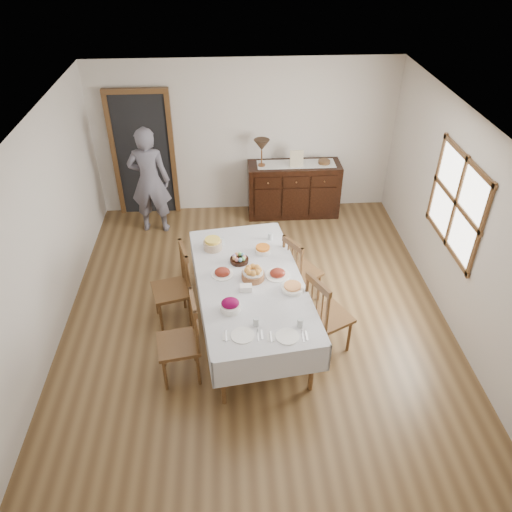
{
  "coord_description": "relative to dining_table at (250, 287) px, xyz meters",
  "views": [
    {
      "loc": [
        -0.31,
        -4.9,
        4.51
      ],
      "look_at": [
        0.0,
        0.1,
        0.95
      ],
      "focal_mm": 35.0,
      "sensor_mm": 36.0,
      "label": 1
    }
  ],
  "objects": [
    {
      "name": "ground",
      "position": [
        0.09,
        0.24,
        -0.74
      ],
      "size": [
        6.0,
        6.0,
        0.0
      ],
      "primitive_type": "plane",
      "color": "brown"
    },
    {
      "name": "room_shell",
      "position": [
        -0.06,
        0.66,
        0.9
      ],
      "size": [
        5.02,
        6.02,
        2.65
      ],
      "color": "white",
      "rests_on": "ground"
    },
    {
      "name": "dining_table",
      "position": [
        0.0,
        0.0,
        0.0
      ],
      "size": [
        1.55,
        2.58,
        0.84
      ],
      "rotation": [
        0.0,
        0.0,
        0.13
      ],
      "color": "silver",
      "rests_on": "ground"
    },
    {
      "name": "chair_left_near",
      "position": [
        -0.78,
        -0.65,
        -0.18
      ],
      "size": [
        0.53,
        0.53,
        1.1
      ],
      "rotation": [
        0.0,
        0.0,
        -1.41
      ],
      "color": "brown",
      "rests_on": "ground"
    },
    {
      "name": "chair_left_far",
      "position": [
        -0.94,
        0.31,
        -0.18
      ],
      "size": [
        0.56,
        0.56,
        1.1
      ],
      "rotation": [
        0.0,
        0.0,
        -1.31
      ],
      "color": "brown",
      "rests_on": "ground"
    },
    {
      "name": "chair_right_near",
      "position": [
        0.87,
        -0.34,
        -0.18
      ],
      "size": [
        0.62,
        0.62,
        1.11
      ],
      "rotation": [
        0.0,
        0.0,
        2.04
      ],
      "color": "brown",
      "rests_on": "ground"
    },
    {
      "name": "chair_right_far",
      "position": [
        0.69,
        0.6,
        -0.23
      ],
      "size": [
        0.58,
        0.58,
        1.01
      ],
      "rotation": [
        0.0,
        0.0,
        2.13
      ],
      "color": "brown",
      "rests_on": "ground"
    },
    {
      "name": "sideboard",
      "position": [
        0.9,
        2.96,
        -0.27
      ],
      "size": [
        1.56,
        0.56,
        0.94
      ],
      "color": "black",
      "rests_on": "ground"
    },
    {
      "name": "person",
      "position": [
        -1.47,
        2.58,
        0.21
      ],
      "size": [
        0.62,
        0.42,
        1.9
      ],
      "primitive_type": "imported",
      "rotation": [
        0.0,
        0.0,
        3.08
      ],
      "color": "slate",
      "rests_on": "ground"
    },
    {
      "name": "bread_basket",
      "position": [
        0.03,
        0.03,
        0.17
      ],
      "size": [
        0.27,
        0.27,
        0.17
      ],
      "color": "brown",
      "rests_on": "dining_table"
    },
    {
      "name": "egg_basket",
      "position": [
        -0.12,
        0.39,
        0.13
      ],
      "size": [
        0.23,
        0.23,
        0.1
      ],
      "color": "black",
      "rests_on": "dining_table"
    },
    {
      "name": "ham_platter_a",
      "position": [
        -0.33,
        0.13,
        0.13
      ],
      "size": [
        0.27,
        0.27,
        0.11
      ],
      "color": "white",
      "rests_on": "dining_table"
    },
    {
      "name": "ham_platter_b",
      "position": [
        0.33,
        0.08,
        0.13
      ],
      "size": [
        0.3,
        0.3,
        0.11
      ],
      "color": "white",
      "rests_on": "dining_table"
    },
    {
      "name": "beet_bowl",
      "position": [
        -0.25,
        -0.51,
        0.16
      ],
      "size": [
        0.23,
        0.23,
        0.15
      ],
      "color": "white",
      "rests_on": "dining_table"
    },
    {
      "name": "carrot_bowl",
      "position": [
        0.19,
        0.57,
        0.14
      ],
      "size": [
        0.2,
        0.2,
        0.09
      ],
      "color": "white",
      "rests_on": "dining_table"
    },
    {
      "name": "pineapple_bowl",
      "position": [
        -0.45,
        0.7,
        0.16
      ],
      "size": [
        0.24,
        0.24,
        0.15
      ],
      "color": "tan",
      "rests_on": "dining_table"
    },
    {
      "name": "casserole_dish",
      "position": [
        0.48,
        -0.21,
        0.13
      ],
      "size": [
        0.26,
        0.26,
        0.07
      ],
      "color": "white",
      "rests_on": "dining_table"
    },
    {
      "name": "butter_dish",
      "position": [
        -0.06,
        -0.18,
        0.13
      ],
      "size": [
        0.15,
        0.11,
        0.07
      ],
      "color": "white",
      "rests_on": "dining_table"
    },
    {
      "name": "setting_left",
      "position": [
        -0.08,
        -0.87,
        0.12
      ],
      "size": [
        0.44,
        0.31,
        0.1
      ],
      "color": "white",
      "rests_on": "dining_table"
    },
    {
      "name": "setting_right",
      "position": [
        0.38,
        -0.92,
        0.12
      ],
      "size": [
        0.44,
        0.31,
        0.1
      ],
      "color": "white",
      "rests_on": "dining_table"
    },
    {
      "name": "glass_far_a",
      "position": [
        -0.33,
        0.78,
        0.15
      ],
      "size": [
        0.07,
        0.07,
        0.11
      ],
      "color": "silver",
      "rests_on": "dining_table"
    },
    {
      "name": "glass_far_b",
      "position": [
        0.32,
        0.87,
        0.14
      ],
      "size": [
        0.07,
        0.07,
        0.09
      ],
      "color": "silver",
      "rests_on": "dining_table"
    },
    {
      "name": "runner",
      "position": [
        0.92,
        2.96,
        0.2
      ],
      "size": [
        1.3,
        0.35,
        0.01
      ],
      "color": "silver",
      "rests_on": "sideboard"
    },
    {
      "name": "table_lamp",
      "position": [
        0.34,
        2.93,
        0.55
      ],
      "size": [
        0.26,
        0.26,
        0.46
      ],
      "color": "brown",
      "rests_on": "sideboard"
    },
    {
      "name": "picture_frame",
      "position": [
        0.92,
        2.86,
        0.33
      ],
      "size": [
        0.22,
        0.08,
        0.28
      ],
      "color": "#BBAD8A",
      "rests_on": "sideboard"
    },
    {
      "name": "deco_bowl",
      "position": [
        1.39,
        2.95,
        0.22
      ],
      "size": [
        0.2,
        0.2,
        0.06
      ],
      "color": "brown",
      "rests_on": "sideboard"
    }
  ]
}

